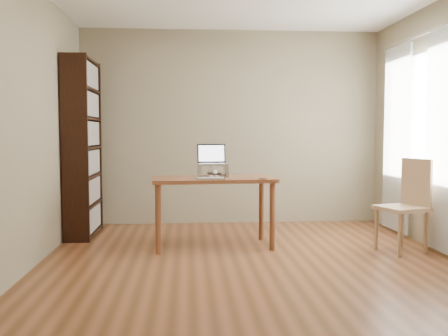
# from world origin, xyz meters

# --- Properties ---
(room) EXTENTS (4.04, 4.54, 2.64)m
(room) POSITION_xyz_m (0.03, 0.01, 1.30)
(room) COLOR #573316
(room) RESTS_ON ground
(bookshelf) EXTENTS (0.30, 0.90, 2.10)m
(bookshelf) POSITION_xyz_m (-1.83, 1.55, 1.05)
(bookshelf) COLOR black
(bookshelf) RESTS_ON ground
(curtains) EXTENTS (0.03, 1.90, 2.25)m
(curtains) POSITION_xyz_m (1.92, 0.80, 1.17)
(curtains) COLOR silver
(curtains) RESTS_ON ground
(desk) EXTENTS (1.34, 0.74, 0.75)m
(desk) POSITION_xyz_m (-0.32, 0.82, 0.64)
(desk) COLOR brown
(desk) RESTS_ON ground
(laptop_stand) EXTENTS (0.32, 0.25, 0.13)m
(laptop_stand) POSITION_xyz_m (-0.32, 0.90, 0.83)
(laptop_stand) COLOR silver
(laptop_stand) RESTS_ON desk
(laptop) EXTENTS (0.33, 0.28, 0.22)m
(laptop) POSITION_xyz_m (-0.32, 0.96, 0.94)
(laptop) COLOR silver
(laptop) RESTS_ON laptop_stand
(keyboard) EXTENTS (0.30, 0.15, 0.02)m
(keyboard) POSITION_xyz_m (-0.36, 0.60, 0.76)
(keyboard) COLOR silver
(keyboard) RESTS_ON desk
(coaster) EXTENTS (0.09, 0.09, 0.01)m
(coaster) POSITION_xyz_m (0.18, 0.60, 0.75)
(coaster) COLOR #502B1B
(coaster) RESTS_ON desk
(cat) EXTENTS (0.24, 0.47, 0.14)m
(cat) POSITION_xyz_m (-0.34, 0.93, 0.81)
(cat) COLOR #4E453D
(cat) RESTS_ON desk
(chair) EXTENTS (0.54, 0.54, 0.96)m
(chair) POSITION_xyz_m (1.67, 0.43, 0.52)
(chair) COLOR tan
(chair) RESTS_ON ground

